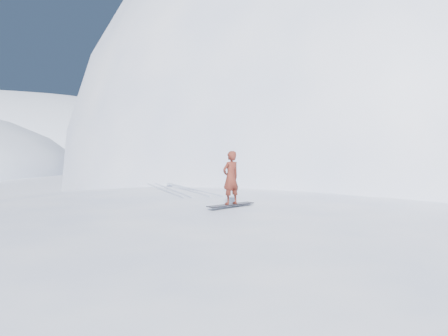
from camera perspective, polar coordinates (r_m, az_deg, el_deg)
The scene contains 8 objects.
ground at distance 14.22m, azimuth -3.10°, elevation -14.41°, with size 400.00×400.00×0.00m, color white.
near_ridge at distance 17.23m, azimuth -1.35°, elevation -11.30°, with size 36.00×28.00×4.80m, color white.
summit_peak at distance 46.39m, azimuth 19.26°, elevation -2.43°, with size 60.00×56.00×56.00m, color white.
peak_shoulder at distance 35.79m, azimuth 7.76°, elevation -3.85°, with size 28.00×24.00×18.00m, color white.
wind_bumps at distance 16.17m, azimuth -6.31°, elevation -12.27°, with size 16.00×14.40×1.00m.
snowboard at distance 13.54m, azimuth 0.89°, elevation -4.81°, with size 1.69×0.32×0.03m, color black.
snowboarder at distance 13.45m, azimuth 0.90°, elevation -1.27°, with size 0.60×0.39×1.65m, color maroon.
board_tracks at distance 18.45m, azimuth -6.06°, elevation -2.72°, with size 2.53×5.93×0.04m.
Camera 1 is at (-2.12, -13.40, 4.25)m, focal length 35.00 mm.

